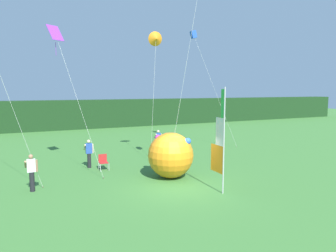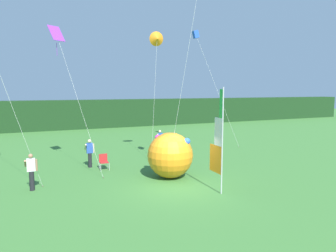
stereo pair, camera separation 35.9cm
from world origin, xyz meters
name	(u,v)px [view 2 (the right image)]	position (x,y,z in m)	size (l,w,h in m)	color
ground_plane	(176,187)	(0.00, 0.00, 0.00)	(120.00, 120.00, 0.00)	#3D7533
distant_treeline	(91,114)	(0.00, 24.32, 1.67)	(80.00, 2.40, 3.35)	#193819
banner_flag	(219,143)	(1.41, -1.40, 2.25)	(0.06, 1.03, 4.70)	#B7B7BC
person_near_banner	(90,152)	(-3.18, 5.31, 0.89)	(0.55, 0.48, 1.68)	black
person_mid_field	(160,140)	(2.39, 8.06, 0.85)	(0.55, 0.48, 1.59)	#2D334C
person_far_left	(31,171)	(-6.29, 2.12, 0.91)	(0.55, 0.48, 1.71)	black
inflatable_balloon	(170,155)	(0.34, 1.49, 1.20)	(2.38, 2.38, 2.38)	orange
folding_chair	(104,161)	(-2.52, 4.51, 0.51)	(0.51, 0.51, 0.89)	#BCBCC1
kite_blue_box_1	(196,35)	(6.08, 9.39, 8.90)	(2.99, 2.67, 9.31)	brown
kite_orange_delta_3	(157,39)	(1.34, 5.87, 7.79)	(1.29, 1.21, 8.28)	brown
kite_purple_diamond_4	(58,39)	(-4.68, 5.27, 7.31)	(2.32, 3.09, 8.07)	brown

